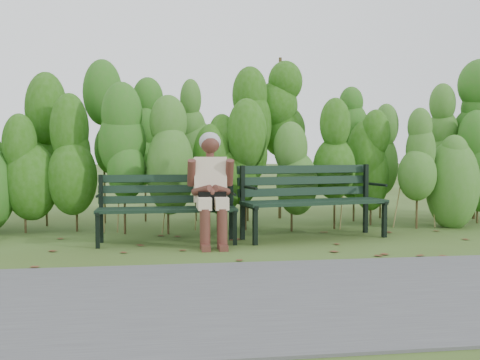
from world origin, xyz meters
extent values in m
plane|color=#374818|center=(0.00, 0.00, 0.00)|extent=(80.00, 80.00, 0.00)
cube|color=#474749|center=(0.00, -2.20, 0.01)|extent=(60.00, 2.50, 0.01)
cylinder|color=#47381E|center=(-2.75, 1.30, 0.40)|extent=(0.03, 0.03, 0.80)
ellipsoid|color=#3C6825|center=(-2.75, 1.30, 1.04)|extent=(0.64, 0.64, 1.44)
cylinder|color=#47381E|center=(-2.14, 1.30, 0.40)|extent=(0.03, 0.03, 0.80)
ellipsoid|color=#3C6825|center=(-2.14, 1.30, 1.04)|extent=(0.64, 0.64, 1.44)
cylinder|color=#47381E|center=(-1.53, 1.30, 0.40)|extent=(0.03, 0.03, 0.80)
ellipsoid|color=#3C6825|center=(-1.53, 1.30, 1.04)|extent=(0.64, 0.64, 1.44)
cylinder|color=#47381E|center=(-0.92, 1.30, 0.40)|extent=(0.03, 0.03, 0.80)
ellipsoid|color=#3C6825|center=(-0.92, 1.30, 1.04)|extent=(0.64, 0.64, 1.44)
cylinder|color=#47381E|center=(-0.31, 1.30, 0.40)|extent=(0.03, 0.03, 0.80)
ellipsoid|color=#3C6825|center=(-0.31, 1.30, 1.04)|extent=(0.64, 0.64, 1.44)
cylinder|color=#47381E|center=(0.31, 1.30, 0.40)|extent=(0.03, 0.03, 0.80)
ellipsoid|color=#3C6825|center=(0.31, 1.30, 1.04)|extent=(0.64, 0.64, 1.44)
cylinder|color=#47381E|center=(0.92, 1.30, 0.40)|extent=(0.03, 0.03, 0.80)
ellipsoid|color=#3C6825|center=(0.92, 1.30, 1.04)|extent=(0.64, 0.64, 1.44)
cylinder|color=#47381E|center=(1.53, 1.30, 0.40)|extent=(0.03, 0.03, 0.80)
ellipsoid|color=#3C6825|center=(1.53, 1.30, 1.04)|extent=(0.64, 0.64, 1.44)
cylinder|color=#47381E|center=(2.14, 1.30, 0.40)|extent=(0.03, 0.03, 0.80)
ellipsoid|color=#3C6825|center=(2.14, 1.30, 1.04)|extent=(0.64, 0.64, 1.44)
cylinder|color=#47381E|center=(2.75, 1.30, 0.40)|extent=(0.03, 0.03, 0.80)
ellipsoid|color=#3C6825|center=(2.75, 1.30, 1.04)|extent=(0.64, 0.64, 1.44)
cylinder|color=#47381E|center=(3.36, 1.30, 0.40)|extent=(0.03, 0.03, 0.80)
ellipsoid|color=#3C6825|center=(3.36, 1.30, 1.04)|extent=(0.64, 0.64, 1.44)
cylinder|color=#47381E|center=(-2.69, 2.30, 0.55)|extent=(0.04, 0.04, 1.10)
ellipsoid|color=#255C0D|center=(-2.69, 2.30, 1.43)|extent=(0.70, 0.70, 1.98)
cylinder|color=#47381E|center=(-1.92, 2.30, 0.55)|extent=(0.04, 0.04, 1.10)
ellipsoid|color=#255C0D|center=(-1.92, 2.30, 1.43)|extent=(0.70, 0.70, 1.98)
cylinder|color=#47381E|center=(-1.15, 2.30, 0.55)|extent=(0.04, 0.04, 1.10)
ellipsoid|color=#255C0D|center=(-1.15, 2.30, 1.43)|extent=(0.70, 0.70, 1.98)
cylinder|color=#47381E|center=(-0.38, 2.30, 0.55)|extent=(0.04, 0.04, 1.10)
ellipsoid|color=#255C0D|center=(-0.38, 2.30, 1.43)|extent=(0.70, 0.70, 1.98)
cylinder|color=#47381E|center=(0.38, 2.30, 0.55)|extent=(0.04, 0.04, 1.10)
ellipsoid|color=#255C0D|center=(0.38, 2.30, 1.43)|extent=(0.70, 0.70, 1.98)
cylinder|color=#47381E|center=(1.15, 2.30, 0.55)|extent=(0.04, 0.04, 1.10)
ellipsoid|color=#255C0D|center=(1.15, 2.30, 1.43)|extent=(0.70, 0.70, 1.98)
cylinder|color=#47381E|center=(1.92, 2.30, 0.55)|extent=(0.04, 0.04, 1.10)
ellipsoid|color=#255C0D|center=(1.92, 2.30, 1.43)|extent=(0.70, 0.70, 1.98)
cylinder|color=#47381E|center=(2.69, 2.30, 0.55)|extent=(0.04, 0.04, 1.10)
ellipsoid|color=#255C0D|center=(2.69, 2.30, 1.43)|extent=(0.70, 0.70, 1.98)
cylinder|color=#47381E|center=(3.46, 2.30, 0.55)|extent=(0.04, 0.04, 1.10)
ellipsoid|color=#255C0D|center=(3.46, 2.30, 1.43)|extent=(0.70, 0.70, 1.98)
cylinder|color=#47381E|center=(4.22, 2.30, 0.55)|extent=(0.04, 0.04, 1.10)
ellipsoid|color=#255C0D|center=(4.22, 2.30, 1.43)|extent=(0.70, 0.70, 1.98)
cube|color=brown|center=(-0.63, -0.75, 0.00)|extent=(0.11, 0.11, 0.01)
cube|color=brown|center=(-1.92, 0.63, 0.00)|extent=(0.10, 0.11, 0.01)
cube|color=brown|center=(-2.36, 0.20, 0.00)|extent=(0.10, 0.11, 0.01)
cube|color=brown|center=(0.90, -0.37, 0.00)|extent=(0.10, 0.11, 0.01)
cube|color=brown|center=(-1.23, 0.90, 0.00)|extent=(0.10, 0.09, 0.01)
cube|color=brown|center=(-0.73, 0.98, 0.00)|extent=(0.10, 0.11, 0.01)
cube|color=brown|center=(1.70, -0.39, 0.00)|extent=(0.11, 0.11, 0.01)
cube|color=brown|center=(0.60, 0.79, 0.00)|extent=(0.11, 0.11, 0.01)
cube|color=brown|center=(2.47, 0.36, 0.00)|extent=(0.11, 0.11, 0.01)
cube|color=brown|center=(0.71, -0.46, 0.00)|extent=(0.07, 0.09, 0.01)
cube|color=brown|center=(-1.33, -1.09, 0.00)|extent=(0.11, 0.09, 0.01)
cube|color=brown|center=(-2.52, 0.32, 0.00)|extent=(0.11, 0.11, 0.01)
cube|color=brown|center=(0.59, 0.28, 0.00)|extent=(0.11, 0.11, 0.01)
cube|color=brown|center=(-1.88, -0.35, 0.00)|extent=(0.08, 0.10, 0.01)
cube|color=brown|center=(-2.56, 0.34, 0.00)|extent=(0.11, 0.11, 0.01)
cube|color=brown|center=(-2.26, 0.66, 0.00)|extent=(0.11, 0.11, 0.01)
cube|color=brown|center=(-1.05, 0.60, 0.00)|extent=(0.09, 0.07, 0.01)
cube|color=brown|center=(0.43, -0.09, 0.00)|extent=(0.09, 0.07, 0.01)
cube|color=brown|center=(0.59, 0.27, 0.00)|extent=(0.09, 0.07, 0.01)
cube|color=brown|center=(0.21, -0.95, 0.00)|extent=(0.11, 0.11, 0.01)
cube|color=brown|center=(-0.55, 0.06, 0.00)|extent=(0.09, 0.11, 0.01)
cube|color=brown|center=(-0.58, -0.46, 0.00)|extent=(0.10, 0.08, 0.01)
cube|color=brown|center=(0.30, -0.40, 0.00)|extent=(0.11, 0.11, 0.01)
cube|color=brown|center=(-0.37, 0.47, 0.00)|extent=(0.11, 0.11, 0.01)
cube|color=brown|center=(0.81, -0.70, 0.00)|extent=(0.10, 0.09, 0.01)
cube|color=brown|center=(-1.21, 0.55, 0.00)|extent=(0.08, 0.10, 0.01)
cube|color=brown|center=(1.06, 0.68, 0.00)|extent=(0.09, 0.11, 0.01)
cube|color=black|center=(-0.87, 0.17, 0.41)|extent=(1.63, 0.12, 0.04)
cube|color=black|center=(-0.87, 0.28, 0.41)|extent=(1.63, 0.12, 0.04)
cube|color=black|center=(-0.87, 0.39, 0.41)|extent=(1.63, 0.12, 0.04)
cube|color=black|center=(-0.87, 0.51, 0.41)|extent=(1.63, 0.12, 0.04)
cube|color=black|center=(-0.87, 0.59, 0.51)|extent=(1.63, 0.07, 0.10)
cube|color=black|center=(-0.87, 0.60, 0.64)|extent=(1.63, 0.07, 0.10)
cube|color=black|center=(-0.87, 0.62, 0.76)|extent=(1.63, 0.07, 0.10)
cube|color=black|center=(-1.65, 0.16, 0.20)|extent=(0.05, 0.05, 0.41)
cube|color=black|center=(-1.65, 0.55, 0.41)|extent=(0.05, 0.05, 0.82)
cube|color=black|center=(-1.65, 0.34, 0.39)|extent=(0.05, 0.45, 0.04)
cylinder|color=black|center=(-1.65, 0.30, 0.59)|extent=(0.04, 0.34, 0.03)
cube|color=black|center=(-0.09, 0.15, 0.20)|extent=(0.05, 0.05, 0.41)
cube|color=black|center=(-0.09, 0.54, 0.41)|extent=(0.05, 0.05, 0.82)
cube|color=black|center=(-0.09, 0.33, 0.39)|extent=(0.05, 0.45, 0.04)
cylinder|color=black|center=(-0.09, 0.28, 0.59)|extent=(0.04, 0.34, 0.03)
cube|color=black|center=(1.00, 0.30, 0.46)|extent=(1.83, 0.46, 0.04)
cube|color=black|center=(0.98, 0.42, 0.46)|extent=(1.83, 0.46, 0.04)
cube|color=black|center=(0.96, 0.55, 0.46)|extent=(1.83, 0.46, 0.04)
cube|color=black|center=(0.93, 0.67, 0.46)|extent=(1.83, 0.46, 0.04)
cube|color=black|center=(0.91, 0.76, 0.57)|extent=(1.82, 0.41, 0.11)
cube|color=black|center=(0.91, 0.78, 0.72)|extent=(1.82, 0.41, 0.11)
cube|color=black|center=(0.91, 0.80, 0.86)|extent=(1.82, 0.41, 0.11)
cube|color=black|center=(0.14, 0.12, 0.23)|extent=(0.06, 0.06, 0.46)
cube|color=black|center=(0.06, 0.55, 0.46)|extent=(0.06, 0.06, 0.92)
cube|color=black|center=(0.10, 0.32, 0.44)|extent=(0.15, 0.51, 0.04)
cylinder|color=black|center=(0.11, 0.27, 0.66)|extent=(0.11, 0.38, 0.04)
cube|color=black|center=(1.87, 0.45, 0.23)|extent=(0.06, 0.06, 0.46)
cube|color=black|center=(1.78, 0.88, 0.46)|extent=(0.06, 0.06, 0.92)
cube|color=black|center=(1.83, 0.65, 0.44)|extent=(0.15, 0.51, 0.04)
cylinder|color=black|center=(1.84, 0.60, 0.66)|extent=(0.11, 0.38, 0.04)
cube|color=beige|center=(-0.46, 0.11, 0.50)|extent=(0.15, 0.45, 0.14)
cube|color=beige|center=(-0.26, 0.11, 0.50)|extent=(0.15, 0.45, 0.14)
cylinder|color=#522920|center=(-0.46, -0.07, 0.23)|extent=(0.12, 0.12, 0.45)
cylinder|color=#522920|center=(-0.26, -0.08, 0.23)|extent=(0.12, 0.12, 0.45)
cube|color=#522920|center=(-0.46, -0.16, 0.03)|extent=(0.10, 0.22, 0.06)
cube|color=#522920|center=(-0.27, -0.16, 0.03)|extent=(0.10, 0.22, 0.06)
cube|color=beige|center=(-0.36, 0.40, 0.75)|extent=(0.39, 0.27, 0.55)
cylinder|color=#522920|center=(-0.36, 0.37, 1.04)|extent=(0.10, 0.10, 0.11)
sphere|color=#522920|center=(-0.36, 0.36, 1.18)|extent=(0.22, 0.22, 0.22)
ellipsoid|color=gray|center=(-0.36, 0.39, 1.21)|extent=(0.26, 0.25, 0.23)
cylinder|color=#522920|center=(-0.58, 0.31, 0.84)|extent=(0.10, 0.22, 0.33)
cylinder|color=#522920|center=(-0.13, 0.31, 0.84)|extent=(0.10, 0.22, 0.33)
cylinder|color=#522920|center=(-0.47, 0.17, 0.64)|extent=(0.24, 0.28, 0.14)
cylinder|color=#522920|center=(-0.25, 0.17, 0.64)|extent=(0.25, 0.28, 0.14)
sphere|color=#522920|center=(-0.36, 0.11, 0.62)|extent=(0.12, 0.12, 0.12)
cube|color=black|center=(-0.36, 0.12, 0.55)|extent=(0.32, 0.13, 0.17)
camera|label=1|loc=(-0.99, -6.28, 1.10)|focal=42.00mm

